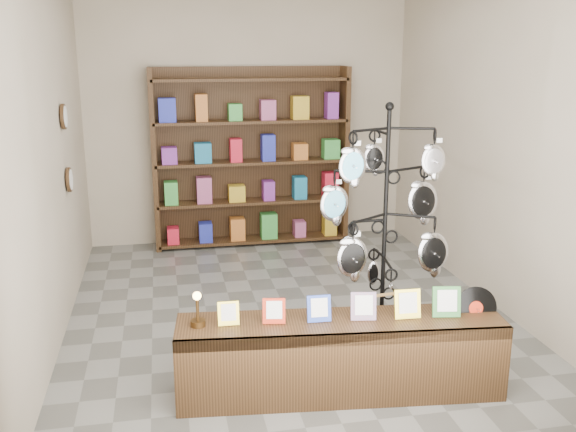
# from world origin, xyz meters

# --- Properties ---
(ground) EXTENTS (5.00, 5.00, 0.00)m
(ground) POSITION_xyz_m (0.00, 0.00, 0.00)
(ground) COLOR slate
(ground) RESTS_ON ground
(room_envelope) EXTENTS (5.00, 5.00, 5.00)m
(room_envelope) POSITION_xyz_m (0.00, 0.00, 1.85)
(room_envelope) COLOR #B9AB95
(room_envelope) RESTS_ON ground
(display_tree) EXTENTS (1.05, 0.88, 2.04)m
(display_tree) POSITION_xyz_m (0.58, -0.96, 1.18)
(display_tree) COLOR black
(display_tree) RESTS_ON ground
(front_shelf) EXTENTS (2.35, 0.71, 0.82)m
(front_shelf) POSITION_xyz_m (0.09, -1.48, 0.29)
(front_shelf) COLOR black
(front_shelf) RESTS_ON ground
(back_shelving) EXTENTS (2.42, 0.36, 2.20)m
(back_shelving) POSITION_xyz_m (0.00, 2.30, 1.03)
(back_shelving) COLOR black
(back_shelving) RESTS_ON ground
(wall_clocks) EXTENTS (0.03, 0.24, 0.84)m
(wall_clocks) POSITION_xyz_m (-1.97, 0.80, 1.50)
(wall_clocks) COLOR black
(wall_clocks) RESTS_ON ground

